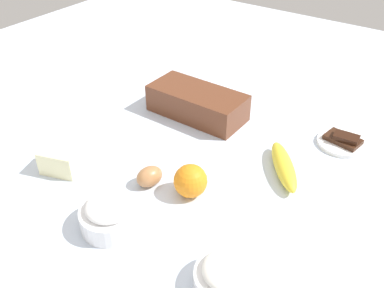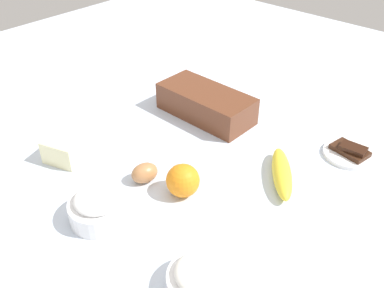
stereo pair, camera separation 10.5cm
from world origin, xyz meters
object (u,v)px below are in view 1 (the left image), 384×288
flour_bowl (229,276)px  sugar_bowl (110,214)px  loaf_pan (197,102)px  orange_fruit (190,181)px  banana (284,166)px  chocolate_plate (343,141)px  egg_near_butter (149,176)px  butter_block (61,160)px

flour_bowl → sugar_bowl: (-0.28, -0.01, 0.00)m
loaf_pan → orange_fruit: (0.18, -0.29, -0.00)m
banana → orange_fruit: orange_fruit is taller
orange_fruit → flour_bowl: bearing=-39.5°
flour_bowl → chocolate_plate: bearing=88.0°
flour_bowl → chocolate_plate: size_ratio=0.97×
flour_bowl → orange_fruit: size_ratio=1.65×
sugar_bowl → chocolate_plate: bearing=62.3°
sugar_bowl → chocolate_plate: (0.30, 0.56, -0.02)m
orange_fruit → egg_near_butter: 0.10m
sugar_bowl → butter_block: (-0.23, 0.07, -0.00)m
orange_fruit → egg_near_butter: size_ratio=1.18×
sugar_bowl → orange_fruit: orange_fruit is taller
loaf_pan → egg_near_butter: 0.33m
loaf_pan → butter_block: 0.42m
butter_block → egg_near_butter: 0.22m
flour_bowl → butter_block: flour_bowl is taller
egg_near_butter → chocolate_plate: (0.31, 0.42, -0.01)m
banana → egg_near_butter: size_ratio=2.95×
loaf_pan → chocolate_plate: size_ratio=2.17×
butter_block → flour_bowl: bearing=-6.2°
orange_fruit → egg_near_butter: bearing=-164.1°
orange_fruit → sugar_bowl: bearing=-114.0°
sugar_bowl → egg_near_butter: 0.15m
flour_bowl → egg_near_butter: flour_bowl is taller
butter_block → chocolate_plate: 0.72m
butter_block → orange_fruit: bearing=19.7°
orange_fruit → chocolate_plate: (0.22, 0.39, -0.03)m
sugar_bowl → banana: size_ratio=0.67×
egg_near_butter → chocolate_plate: egg_near_butter is taller
egg_near_butter → sugar_bowl: bearing=-82.6°
orange_fruit → egg_near_butter: orange_fruit is taller
banana → egg_near_butter: egg_near_butter is taller
flour_bowl → sugar_bowl: size_ratio=1.00×
sugar_bowl → egg_near_butter: bearing=97.4°
flour_bowl → banana: (-0.06, 0.35, -0.01)m
banana → chocolate_plate: (0.08, 0.20, -0.01)m
loaf_pan → orange_fruit: 0.35m
flour_bowl → egg_near_butter: bearing=155.3°
banana → butter_block: (-0.44, -0.30, 0.01)m
chocolate_plate → orange_fruit: bearing=-119.2°
sugar_bowl → egg_near_butter: sugar_bowl is taller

